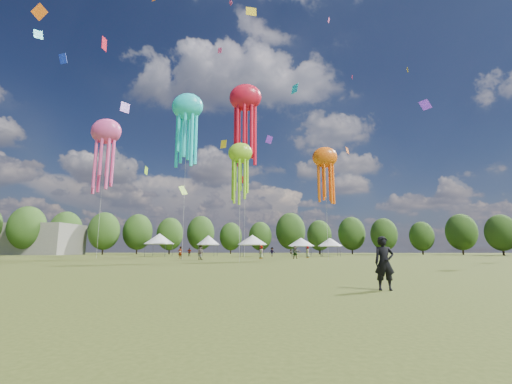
{
  "coord_description": "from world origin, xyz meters",
  "views": [
    {
      "loc": [
        3.97,
        -12.85,
        1.2
      ],
      "look_at": [
        1.39,
        15.0,
        6.0
      ],
      "focal_mm": 23.85,
      "sensor_mm": 36.0,
      "label": 1
    }
  ],
  "objects": [
    {
      "name": "treeline",
      "position": [
        -3.87,
        62.51,
        6.54
      ],
      "size": [
        201.57,
        95.24,
        13.43
      ],
      "color": "#38281C",
      "rests_on": "ground"
    },
    {
      "name": "spectator_near",
      "position": [
        -7.2,
        30.5,
        0.92
      ],
      "size": [
        1.13,
        1.08,
        1.84
      ],
      "primitive_type": "imported",
      "rotation": [
        0.0,
        0.0,
        2.52
      ],
      "color": "gray",
      "rests_on": "ground"
    },
    {
      "name": "observer_main",
      "position": [
        6.91,
        -1.9,
        0.81
      ],
      "size": [
        0.59,
        0.39,
        1.63
      ],
      "primitive_type": "imported",
      "rotation": [
        0.0,
        0.0,
        -0.0
      ],
      "color": "black",
      "rests_on": "ground"
    },
    {
      "name": "small_kites",
      "position": [
        -1.71,
        43.11,
        29.43
      ],
      "size": [
        75.13,
        62.82,
        45.72
      ],
      "color": "#1BE6ED",
      "rests_on": "ground"
    },
    {
      "name": "hangar",
      "position": [
        -72.0,
        72.0,
        4.0
      ],
      "size": [
        40.0,
        12.0,
        8.0
      ],
      "primitive_type": "cube",
      "color": "gray",
      "rests_on": "ground"
    },
    {
      "name": "festival_tents",
      "position": [
        -5.09,
        53.81,
        3.11
      ],
      "size": [
        38.59,
        10.73,
        4.44
      ],
      "color": "#47474C",
      "rests_on": "ground"
    },
    {
      "name": "spectators_far",
      "position": [
        0.96,
        44.85,
        0.9
      ],
      "size": [
        23.49,
        21.55,
        1.92
      ],
      "color": "gray",
      "rests_on": "ground"
    },
    {
      "name": "ground",
      "position": [
        0.0,
        0.0,
        0.0
      ],
      "size": [
        300.0,
        300.0,
        0.0
      ],
      "primitive_type": "plane",
      "color": "#384416",
      "rests_on": "ground"
    },
    {
      "name": "show_kites",
      "position": [
        -9.3,
        36.77,
        19.88
      ],
      "size": [
        37.97,
        23.12,
        29.92
      ],
      "color": "#1BE6ED",
      "rests_on": "ground"
    }
  ]
}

